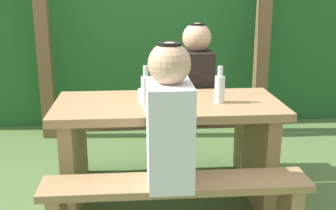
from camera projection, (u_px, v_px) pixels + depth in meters
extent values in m
plane|color=#4E6B39|center=(168.00, 207.00, 2.82)|extent=(12.00, 12.00, 0.00)
cube|color=#215B26|center=(152.00, 20.00, 4.58)|extent=(6.40, 0.67, 2.13)
cube|color=brown|center=(42.00, 19.00, 3.84)|extent=(0.12, 0.12, 2.27)
cube|color=brown|center=(264.00, 17.00, 4.01)|extent=(0.12, 0.12, 2.27)
cube|color=#9E7A51|center=(168.00, 106.00, 2.63)|extent=(1.40, 0.64, 0.05)
cube|color=#9E7A51|center=(74.00, 163.00, 2.68)|extent=(0.08, 0.54, 0.68)
cube|color=#9E7A51|center=(259.00, 157.00, 2.77)|extent=(0.08, 0.54, 0.68)
cube|color=#9E7A51|center=(176.00, 184.00, 2.20)|extent=(1.40, 0.24, 0.04)
cube|color=#9E7A51|center=(162.00, 122.00, 3.20)|extent=(1.40, 0.24, 0.04)
cube|color=#9E7A51|center=(81.00, 152.00, 3.22)|extent=(0.07, 0.22, 0.41)
cube|color=#9E7A51|center=(241.00, 147.00, 3.31)|extent=(0.07, 0.22, 0.41)
cube|color=silver|center=(169.00, 134.00, 2.12)|extent=(0.22, 0.34, 0.52)
sphere|color=tan|center=(169.00, 64.00, 2.03)|extent=(0.21, 0.21, 0.21)
cylinder|color=black|center=(169.00, 45.00, 2.00)|extent=(0.12, 0.12, 0.02)
cylinder|color=silver|center=(167.00, 106.00, 2.23)|extent=(0.25, 0.07, 0.15)
cube|color=black|center=(196.00, 85.00, 3.15)|extent=(0.22, 0.34, 0.52)
sphere|color=tan|center=(197.00, 37.00, 3.05)|extent=(0.21, 0.21, 0.21)
cylinder|color=black|center=(197.00, 25.00, 3.03)|extent=(0.12, 0.12, 0.02)
cylinder|color=black|center=(199.00, 76.00, 2.99)|extent=(0.25, 0.07, 0.15)
cylinder|color=silver|center=(143.00, 95.00, 2.61)|extent=(0.07, 0.07, 0.08)
cylinder|color=silver|center=(220.00, 89.00, 2.58)|extent=(0.06, 0.06, 0.16)
cylinder|color=silver|center=(220.00, 71.00, 2.55)|extent=(0.03, 0.03, 0.06)
cylinder|color=silver|center=(146.00, 91.00, 2.52)|extent=(0.06, 0.06, 0.18)
cylinder|color=silver|center=(146.00, 71.00, 2.48)|extent=(0.03, 0.03, 0.07)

